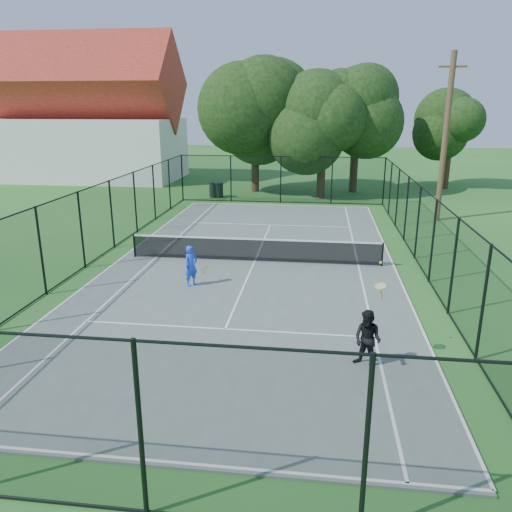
# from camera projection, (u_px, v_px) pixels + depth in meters

# --- Properties ---
(ground) EXTENTS (120.00, 120.00, 0.00)m
(ground) POSITION_uv_depth(u_px,v_px,m) (255.00, 263.00, 20.08)
(ground) COLOR #255F20
(tennis_court) EXTENTS (11.00, 24.00, 0.06)m
(tennis_court) POSITION_uv_depth(u_px,v_px,m) (255.00, 262.00, 20.07)
(tennis_court) COLOR #55645F
(tennis_court) RESTS_ON ground
(tennis_net) EXTENTS (10.08, 0.08, 0.95)m
(tennis_net) POSITION_uv_depth(u_px,v_px,m) (255.00, 249.00, 19.91)
(tennis_net) COLOR black
(tennis_net) RESTS_ON tennis_court
(fence) EXTENTS (13.10, 26.10, 3.00)m
(fence) POSITION_uv_depth(u_px,v_px,m) (255.00, 226.00, 19.65)
(fence) COLOR black
(fence) RESTS_ON ground
(tree_near_left) EXTENTS (6.27, 6.27, 8.18)m
(tree_near_left) POSITION_uv_depth(u_px,v_px,m) (255.00, 121.00, 35.25)
(tree_near_left) COLOR #332114
(tree_near_left) RESTS_ON ground
(tree_near_mid) EXTENTS (5.68, 5.68, 7.42)m
(tree_near_mid) POSITION_uv_depth(u_px,v_px,m) (323.00, 129.00, 32.72)
(tree_near_mid) COLOR #332114
(tree_near_mid) RESTS_ON ground
(tree_near_right) EXTENTS (6.26, 6.26, 8.65)m
(tree_near_right) POSITION_uv_depth(u_px,v_px,m) (357.00, 114.00, 34.91)
(tree_near_right) COLOR #332114
(tree_near_right) RESTS_ON ground
(tree_far_right) EXTENTS (4.64, 4.64, 6.14)m
(tree_far_right) POSITION_uv_depth(u_px,v_px,m) (449.00, 137.00, 36.84)
(tree_far_right) COLOR #332114
(tree_far_right) RESTS_ON ground
(building) EXTENTS (15.30, 8.15, 11.87)m
(building) POSITION_uv_depth(u_px,v_px,m) (87.00, 119.00, 41.59)
(building) COLOR silver
(building) RESTS_ON ground
(trash_bin_left) EXTENTS (0.58, 0.58, 1.02)m
(trash_bin_left) POSITION_uv_depth(u_px,v_px,m) (213.00, 190.00, 34.22)
(trash_bin_left) COLOR black
(trash_bin_left) RESTS_ON ground
(trash_bin_right) EXTENTS (0.58, 0.58, 1.02)m
(trash_bin_right) POSITION_uv_depth(u_px,v_px,m) (219.00, 190.00, 34.09)
(trash_bin_right) COLOR black
(trash_bin_right) RESTS_ON ground
(utility_pole) EXTENTS (1.40, 0.30, 8.74)m
(utility_pole) POSITION_uv_depth(u_px,v_px,m) (445.00, 138.00, 26.26)
(utility_pole) COLOR #4C3823
(utility_pole) RESTS_ON ground
(player_blue) EXTENTS (0.88, 0.62, 1.43)m
(player_blue) POSITION_uv_depth(u_px,v_px,m) (191.00, 266.00, 17.18)
(player_blue) COLOR blue
(player_blue) RESTS_ON tennis_court
(player_black) EXTENTS (0.89, 1.15, 2.46)m
(player_black) POSITION_uv_depth(u_px,v_px,m) (368.00, 339.00, 11.77)
(player_black) COLOR black
(player_black) RESTS_ON tennis_court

